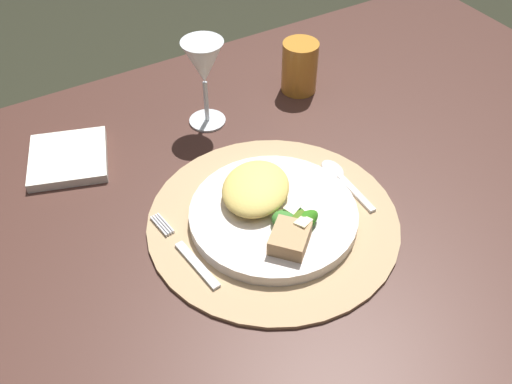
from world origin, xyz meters
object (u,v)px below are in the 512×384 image
spoon (339,176)px  wine_glass (204,66)px  napkin (68,158)px  dinner_plate (273,215)px  amber_tumbler (300,67)px  fork (187,253)px  dining_table (297,234)px

spoon → wine_glass: size_ratio=0.83×
napkin → wine_glass: 0.27m
napkin → dinner_plate: bearing=-52.6°
amber_tumbler → spoon: bearing=-109.0°
fork → spoon: 0.28m
spoon → amber_tumbler: bearing=71.0°
fork → napkin: (-0.08, 0.28, -0.00)m
fork → amber_tumbler: size_ratio=1.69×
dining_table → napkin: bearing=139.7°
dining_table → amber_tumbler: 0.32m
dining_table → napkin: 0.40m
wine_glass → amber_tumbler: (0.19, 0.00, -0.07)m
dining_table → fork: size_ratio=8.30×
dining_table → amber_tumbler: (0.15, 0.23, 0.15)m
wine_glass → amber_tumbler: wine_glass is taller
spoon → napkin: (-0.36, 0.26, -0.00)m
dining_table → spoon: bearing=-10.2°
spoon → napkin: 0.44m
dinner_plate → wine_glass: size_ratio=1.56×
fork → amber_tumbler: bearing=36.7°
wine_glass → spoon: bearing=-65.3°
napkin → dining_table: bearing=-40.3°
napkin → wine_glass: bearing=-4.1°
spoon → dinner_plate: bearing=-169.2°
napkin → amber_tumbler: (0.44, -0.01, 0.04)m
fork → spoon: spoon is taller
wine_glass → amber_tumbler: bearing=1.1°
napkin → amber_tumbler: 0.44m
dining_table → fork: 0.24m
dining_table → dinner_plate: bearing=-152.2°
wine_glass → napkin: bearing=175.9°
dining_table → napkin: (-0.29, 0.25, 0.11)m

